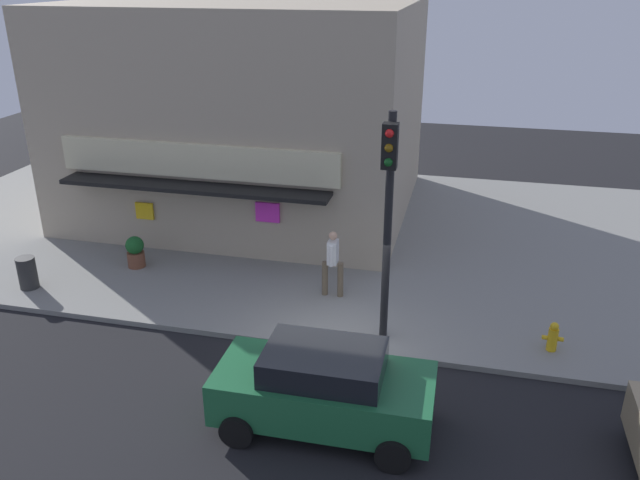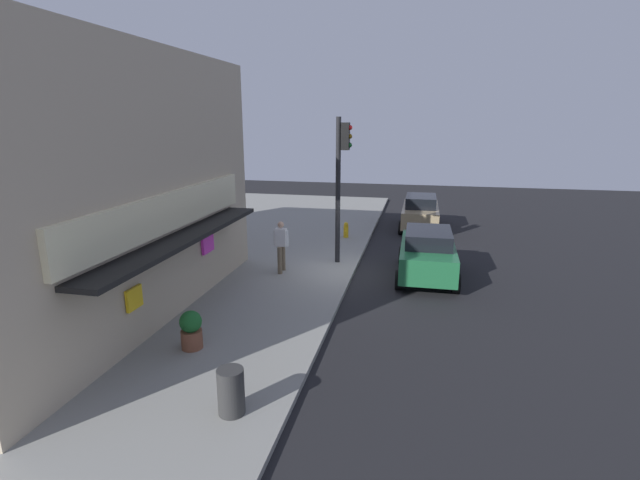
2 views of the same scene
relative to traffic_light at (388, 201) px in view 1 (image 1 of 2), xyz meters
The scene contains 9 objects.
ground_plane 3.74m from the traffic_light, 146.03° to the right, with size 48.67×48.67×0.00m, color black.
sidewalk 7.20m from the traffic_light, 99.22° to the left, with size 32.44×13.82×0.14m, color gray.
corner_building 10.10m from the traffic_light, 126.19° to the left, with size 11.09×10.17×7.03m.
traffic_light is the anchor object (origin of this frame).
fire_hydrant 4.90m from the traffic_light, ahead, with size 0.47×0.23×0.71m.
trash_can 10.13m from the traffic_light, behind, with size 0.50×0.50×0.88m, color #2D2D2D.
pedestrian 3.41m from the traffic_light, 131.42° to the left, with size 0.58×0.53×1.82m.
potted_plant_by_doorway 8.37m from the traffic_light, 163.49° to the left, with size 0.52×0.52×0.93m.
parked_car_green 4.21m from the traffic_light, 101.70° to the right, with size 4.12×2.07×1.69m.
Camera 1 is at (2.61, -12.25, 8.14)m, focal length 36.02 mm.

